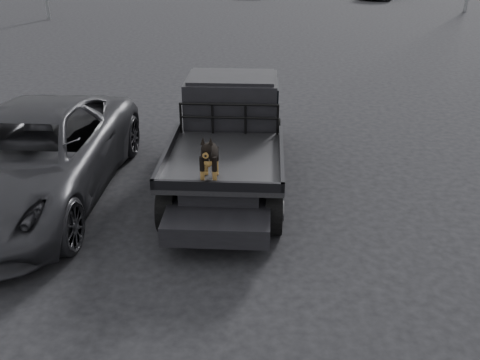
# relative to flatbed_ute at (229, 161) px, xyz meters

# --- Properties ---
(ground) EXTENTS (120.00, 120.00, 0.00)m
(ground) POSITION_rel_flatbed_ute_xyz_m (-0.38, -2.09, -0.46)
(ground) COLOR black
(ground) RESTS_ON ground
(flatbed_ute) EXTENTS (2.00, 5.40, 0.92)m
(flatbed_ute) POSITION_rel_flatbed_ute_xyz_m (0.00, 0.00, 0.00)
(flatbed_ute) COLOR black
(flatbed_ute) RESTS_ON ground
(ute_cab) EXTENTS (1.72, 1.30, 0.88)m
(ute_cab) POSITION_rel_flatbed_ute_xyz_m (-0.00, 0.95, 0.90)
(ute_cab) COLOR black
(ute_cab) RESTS_ON flatbed_ute
(headache_rack) EXTENTS (1.80, 0.08, 0.55)m
(headache_rack) POSITION_rel_flatbed_ute_xyz_m (-0.00, 0.20, 0.74)
(headache_rack) COLOR black
(headache_rack) RESTS_ON flatbed_ute
(dog) EXTENTS (0.32, 0.60, 0.74)m
(dog) POSITION_rel_flatbed_ute_xyz_m (-0.14, -1.76, 0.83)
(dog) COLOR black
(dog) RESTS_ON flatbed_ute
(parked_suv) EXTENTS (2.64, 5.70, 1.58)m
(parked_suv) POSITION_rel_flatbed_ute_xyz_m (-3.33, -0.82, 0.33)
(parked_suv) COLOR #29292D
(parked_suv) RESTS_ON ground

